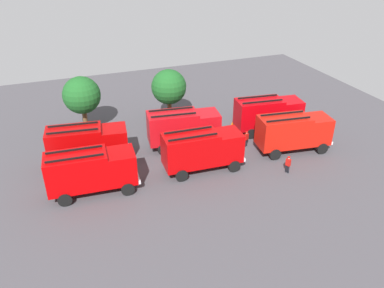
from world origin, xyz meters
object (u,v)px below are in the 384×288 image
(fire_truck_2, at_px, (293,131))
(firefighter_0, at_px, (246,138))
(fire_truck_4, at_px, (183,127))
(fire_truck_3, at_px, (87,143))
(fire_truck_5, at_px, (268,113))
(traffic_cone_0, at_px, (276,117))
(fire_truck_0, at_px, (91,170))
(tree_1, at_px, (169,87))
(firefighter_1, at_px, (288,164))
(traffic_cone_2, at_px, (178,156))
(traffic_cone_1, at_px, (233,122))
(fire_truck_1, at_px, (202,149))
(tree_0, at_px, (82,95))

(fire_truck_2, distance_m, firefighter_0, 4.58)
(fire_truck_4, bearing_deg, fire_truck_3, -171.80)
(fire_truck_5, height_order, traffic_cone_0, fire_truck_5)
(traffic_cone_0, bearing_deg, fire_truck_3, -173.95)
(fire_truck_0, xyz_separation_m, firefighter_0, (15.40, 2.54, -1.26))
(fire_truck_2, xyz_separation_m, tree_1, (-8.99, 10.89, 1.86))
(fire_truck_0, relative_size, fire_truck_3, 0.99)
(fire_truck_3, distance_m, fire_truck_5, 18.73)
(tree_1, height_order, traffic_cone_0, tree_1)
(firefighter_1, bearing_deg, traffic_cone_2, 121.66)
(tree_1, relative_size, traffic_cone_2, 10.16)
(fire_truck_2, xyz_separation_m, firefighter_1, (-2.55, -3.26, -1.26))
(fire_truck_4, xyz_separation_m, traffic_cone_1, (6.85, 2.59, -1.80))
(fire_truck_4, height_order, traffic_cone_1, fire_truck_4)
(fire_truck_5, xyz_separation_m, firefighter_1, (-2.48, -7.86, -1.26))
(traffic_cone_2, bearing_deg, firefighter_0, -0.32)
(fire_truck_0, bearing_deg, fire_truck_2, 4.33)
(fire_truck_5, height_order, firefighter_1, fire_truck_5)
(fire_truck_1, height_order, firefighter_1, fire_truck_1)
(fire_truck_1, relative_size, fire_truck_2, 0.98)
(fire_truck_4, xyz_separation_m, traffic_cone_0, (12.09, 2.11, -1.80))
(fire_truck_2, bearing_deg, fire_truck_3, 173.82)
(fire_truck_5, height_order, traffic_cone_1, fire_truck_5)
(tree_1, bearing_deg, fire_truck_0, -132.47)
(traffic_cone_2, bearing_deg, tree_0, 128.65)
(tree_0, relative_size, traffic_cone_1, 8.44)
(fire_truck_1, bearing_deg, fire_truck_2, 3.33)
(fire_truck_2, distance_m, fire_truck_4, 10.63)
(tree_0, height_order, traffic_cone_1, tree_0)
(fire_truck_5, height_order, firefighter_0, fire_truck_5)
(traffic_cone_2, bearing_deg, tree_1, 77.35)
(traffic_cone_2, bearing_deg, fire_truck_2, -12.52)
(fire_truck_3, bearing_deg, fire_truck_1, -18.80)
(tree_1, height_order, traffic_cone_2, tree_1)
(fire_truck_4, bearing_deg, fire_truck_5, 6.93)
(traffic_cone_1, bearing_deg, tree_1, 149.91)
(fire_truck_1, distance_m, fire_truck_5, 10.52)
(firefighter_1, height_order, traffic_cone_0, firefighter_1)
(fire_truck_0, relative_size, fire_truck_5, 0.99)
(fire_truck_4, xyz_separation_m, tree_0, (-8.67, 6.94, 1.91))
(fire_truck_1, bearing_deg, tree_1, 90.21)
(fire_truck_3, height_order, tree_1, tree_1)
(firefighter_0, bearing_deg, traffic_cone_0, -80.25)
(firefighter_0, bearing_deg, fire_truck_0, 73.97)
(fire_truck_2, height_order, traffic_cone_2, fire_truck_2)
(fire_truck_0, bearing_deg, traffic_cone_2, 21.29)
(fire_truck_1, xyz_separation_m, traffic_cone_1, (6.78, 7.34, -1.80))
(firefighter_0, bearing_deg, fire_truck_3, 56.58)
(fire_truck_1, relative_size, fire_truck_3, 0.98)
(fire_truck_2, distance_m, fire_truck_5, 4.60)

